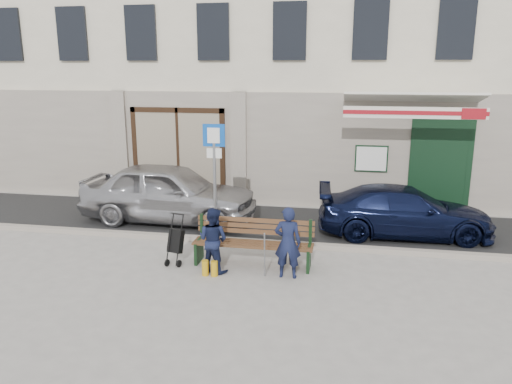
% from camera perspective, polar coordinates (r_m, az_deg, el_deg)
% --- Properties ---
extents(ground, '(80.00, 80.00, 0.00)m').
position_cam_1_polar(ground, '(9.81, 0.00, -9.15)').
color(ground, '#9E9991').
rests_on(ground, ground).
extents(asphalt_lane, '(60.00, 3.20, 0.01)m').
position_cam_1_polar(asphalt_lane, '(12.68, 2.54, -3.68)').
color(asphalt_lane, '#282828').
rests_on(asphalt_lane, ground).
extents(curb, '(60.00, 0.18, 0.12)m').
position_cam_1_polar(curb, '(11.16, 1.40, -5.88)').
color(curb, '#9E9384').
rests_on(curb, ground).
extents(building, '(20.00, 8.27, 10.00)m').
position_cam_1_polar(building, '(17.43, 5.31, 17.65)').
color(building, beige).
rests_on(building, ground).
extents(car_silver, '(4.52, 1.92, 1.52)m').
position_cam_1_polar(car_silver, '(12.92, -9.89, -0.05)').
color(car_silver, '#ADACB1').
rests_on(car_silver, ground).
extents(car_navy, '(4.10, 1.86, 1.17)m').
position_cam_1_polar(car_navy, '(12.20, 16.62, -2.15)').
color(car_navy, black).
rests_on(car_navy, ground).
extents(parking_sign, '(0.49, 0.08, 2.67)m').
position_cam_1_polar(parking_sign, '(11.11, -4.77, 3.23)').
color(parking_sign, gray).
rests_on(parking_sign, ground).
extents(bench, '(2.40, 1.17, 0.98)m').
position_cam_1_polar(bench, '(9.99, -0.61, -5.88)').
color(bench, brown).
rests_on(bench, ground).
extents(man, '(0.51, 0.34, 1.38)m').
position_cam_1_polar(man, '(9.37, 3.65, -5.78)').
color(man, '#141A38').
rests_on(man, ground).
extents(woman, '(0.74, 0.66, 1.28)m').
position_cam_1_polar(woman, '(9.68, -4.92, -5.46)').
color(woman, '#141B38').
rests_on(woman, ground).
extents(stroller, '(0.35, 0.46, 1.01)m').
position_cam_1_polar(stroller, '(10.21, -9.17, -5.67)').
color(stroller, black).
rests_on(stroller, ground).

